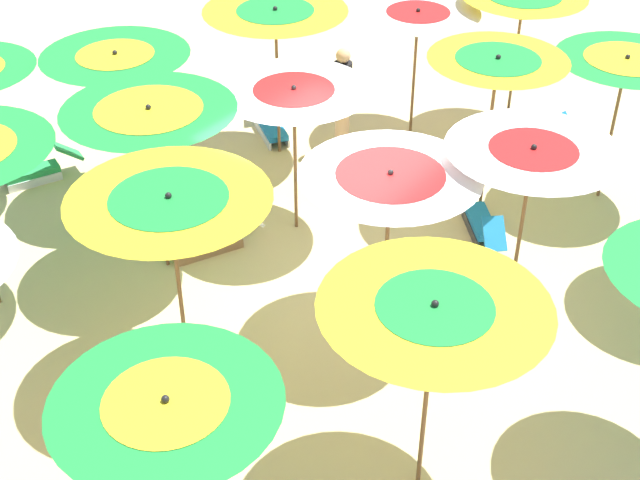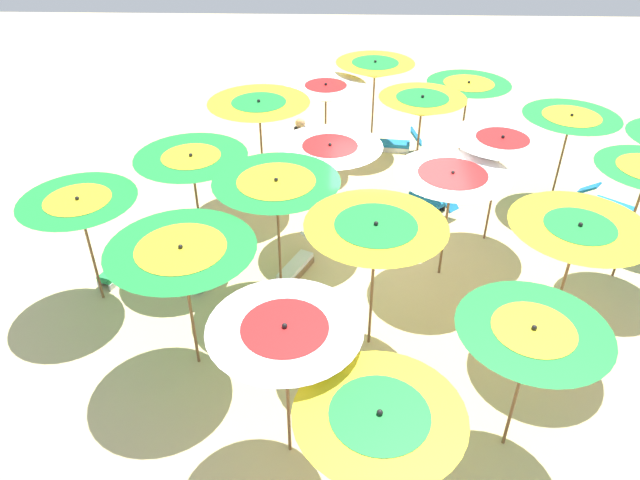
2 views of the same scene
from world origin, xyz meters
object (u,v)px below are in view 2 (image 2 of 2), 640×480
(beach_umbrella_0, at_px, (375,70))
(beach_umbrella_11, at_px, (501,145))
(beach_umbrella_5, at_px, (468,90))
(beach_umbrella_1, at_px, (326,93))
(beach_umbrella_8, at_px, (277,191))
(beach_umbrella_18, at_px, (531,340))
(beach_umbrella_4, at_px, (80,210))
(lounger_2, at_px, (245,184))
(lounger_4, at_px, (298,262))
(beach_ball, at_px, (199,285))
(beach_umbrella_2, at_px, (259,111))
(beach_umbrella_9, at_px, (182,258))
(beach_umbrella_13, at_px, (375,235))
(lounger_1, at_px, (121,266))
(beach_umbrella_17, at_px, (577,235))
(lounger_0, at_px, (430,200))
(beach_umbrella_6, at_px, (422,106))
(beach_umbrella_12, at_px, (451,183))
(beach_umbrella_14, at_px, (285,340))
(beach_umbrella_3, at_px, (192,165))
(beachgoer_0, at_px, (301,152))
(beach_umbrella_10, at_px, (570,122))
(lounger_5, at_px, (609,203))
(lounger_3, at_px, (398,143))
(beach_umbrella_7, at_px, (330,153))
(beach_umbrella_19, at_px, (379,426))

(beach_umbrella_0, relative_size, beach_umbrella_11, 0.99)
(beach_umbrella_5, bearing_deg, beach_umbrella_1, 178.44)
(beach_umbrella_8, height_order, beach_umbrella_18, beach_umbrella_8)
(beach_umbrella_4, relative_size, lounger_2, 1.66)
(lounger_4, bearing_deg, beach_umbrella_0, -170.40)
(beach_umbrella_1, height_order, beach_ball, beach_umbrella_1)
(beach_umbrella_2, xyz_separation_m, beach_umbrella_9, (-0.54, -5.37, -0.11))
(beach_umbrella_9, height_order, beach_umbrella_13, beach_umbrella_13)
(lounger_1, bearing_deg, beach_umbrella_17, 101.85)
(beach_umbrella_2, bearing_deg, lounger_0, -3.41)
(beach_umbrella_6, xyz_separation_m, beach_umbrella_17, (1.88, -5.00, -0.08))
(beach_umbrella_12, distance_m, beach_umbrella_14, 5.08)
(lounger_4, bearing_deg, beach_umbrella_3, -74.84)
(beach_umbrella_1, distance_m, beachgoer_0, 1.74)
(beach_umbrella_13, xyz_separation_m, beach_umbrella_17, (3.15, 0.15, -0.04))
(beach_umbrella_10, relative_size, beach_umbrella_11, 0.90)
(beach_umbrella_0, height_order, beach_umbrella_12, beach_umbrella_0)
(beach_umbrella_18, bearing_deg, beach_ball, 147.00)
(beach_umbrella_8, relative_size, beach_umbrella_12, 1.07)
(beach_umbrella_5, xyz_separation_m, lounger_5, (3.19, -2.09, -1.93))
(beachgoer_0, xyz_separation_m, beach_ball, (-1.76, -4.13, -0.84))
(beachgoer_0, bearing_deg, beach_umbrella_4, 77.38)
(beach_umbrella_5, height_order, lounger_3, beach_umbrella_5)
(beach_umbrella_14, height_order, beachgoer_0, beach_umbrella_14)
(lounger_3, bearing_deg, lounger_5, 152.91)
(lounger_3, bearing_deg, beach_umbrella_1, 30.48)
(beach_umbrella_7, bearing_deg, lounger_1, -161.64)
(beach_umbrella_6, xyz_separation_m, lounger_2, (-4.14, 0.06, -2.09))
(beach_umbrella_1, bearing_deg, beach_umbrella_0, 43.62)
(lounger_5, bearing_deg, beach_umbrella_7, -128.58)
(beach_umbrella_1, distance_m, beach_umbrella_6, 2.73)
(beach_umbrella_3, height_order, lounger_1, beach_umbrella_3)
(beach_umbrella_12, height_order, lounger_5, beach_umbrella_12)
(beach_umbrella_11, bearing_deg, beach_umbrella_12, -132.33)
(lounger_2, bearing_deg, lounger_4, -29.14)
(beach_umbrella_7, distance_m, beach_umbrella_18, 5.86)
(beach_umbrella_19, height_order, lounger_0, beach_umbrella_19)
(beach_umbrella_4, relative_size, beach_umbrella_8, 0.90)
(beach_umbrella_10, bearing_deg, lounger_5, -21.67)
(beach_umbrella_7, bearing_deg, beach_umbrella_18, -63.07)
(beach_umbrella_10, xyz_separation_m, beach_umbrella_12, (-3.10, -2.99, 0.05))
(beach_umbrella_12, xyz_separation_m, lounger_0, (0.12, 2.53, -1.86))
(beach_umbrella_19, relative_size, lounger_0, 1.92)
(beach_ball, bearing_deg, beach_umbrella_3, 95.58)
(beach_umbrella_6, relative_size, beach_umbrella_10, 1.15)
(beach_umbrella_0, xyz_separation_m, beach_umbrella_11, (2.31, -4.65, 0.06))
(beach_umbrella_7, bearing_deg, beach_umbrella_2, 134.35)
(beach_umbrella_1, xyz_separation_m, beach_umbrella_7, (0.17, -3.57, 0.11))
(beach_umbrella_3, xyz_separation_m, beach_umbrella_18, (5.26, -4.44, -0.11))
(lounger_4, bearing_deg, lounger_3, -177.87)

